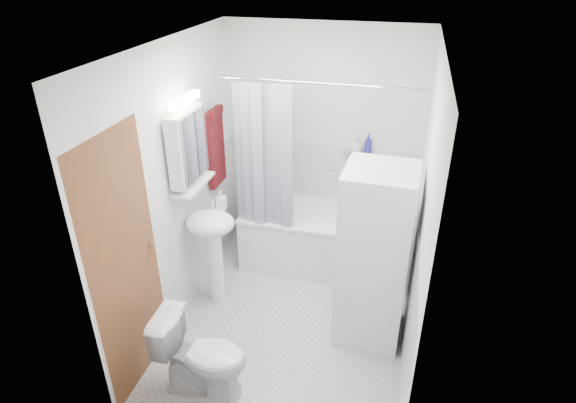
% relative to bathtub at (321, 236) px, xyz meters
% --- Properties ---
extents(floor, '(2.60, 2.60, 0.00)m').
position_rel_bathtub_xyz_m(floor, '(-0.09, -0.92, -0.33)').
color(floor, '#BBBBC0').
rests_on(floor, ground).
extents(room_walls, '(2.60, 2.60, 2.60)m').
position_rel_bathtub_xyz_m(room_walls, '(-0.09, -0.92, 1.15)').
color(room_walls, white).
rests_on(room_walls, ground).
extents(wainscot, '(1.98, 2.58, 2.58)m').
position_rel_bathtub_xyz_m(wainscot, '(-0.09, -0.63, 0.27)').
color(wainscot, white).
rests_on(wainscot, ground).
extents(door, '(0.05, 2.00, 2.00)m').
position_rel_bathtub_xyz_m(door, '(-1.04, -1.47, 0.67)').
color(door, brown).
rests_on(door, ground).
extents(bathtub, '(1.59, 0.75, 0.61)m').
position_rel_bathtub_xyz_m(bathtub, '(0.00, 0.00, 0.00)').
color(bathtub, white).
rests_on(bathtub, ground).
extents(tub_spout, '(0.04, 0.12, 0.04)m').
position_rel_bathtub_xyz_m(tub_spout, '(0.20, 0.33, 0.59)').
color(tub_spout, silver).
rests_on(tub_spout, room_walls).
extents(curtain_rod, '(1.77, 0.02, 0.02)m').
position_rel_bathtub_xyz_m(curtain_rod, '(-0.00, -0.32, 1.67)').
color(curtain_rod, silver).
rests_on(curtain_rod, room_walls).
extents(shower_curtain, '(0.55, 0.02, 1.45)m').
position_rel_bathtub_xyz_m(shower_curtain, '(-0.51, -0.32, 0.92)').
color(shower_curtain, '#131444').
rests_on(shower_curtain, curtain_rod).
extents(sink, '(0.44, 0.37, 1.04)m').
position_rel_bathtub_xyz_m(sink, '(-0.84, -0.84, 0.37)').
color(sink, white).
rests_on(sink, ground).
extents(medicine_cabinet, '(0.13, 0.50, 0.71)m').
position_rel_bathtub_xyz_m(medicine_cabinet, '(-0.99, -0.82, 1.23)').
color(medicine_cabinet, white).
rests_on(medicine_cabinet, room_walls).
extents(shelf, '(0.18, 0.54, 0.02)m').
position_rel_bathtub_xyz_m(shelf, '(-0.98, -0.82, 0.87)').
color(shelf, silver).
rests_on(shelf, room_walls).
extents(shower_caddy, '(0.22, 0.06, 0.02)m').
position_rel_bathtub_xyz_m(shower_caddy, '(0.25, 0.32, 0.82)').
color(shower_caddy, silver).
rests_on(shower_caddy, room_walls).
extents(towel, '(0.07, 0.32, 0.78)m').
position_rel_bathtub_xyz_m(towel, '(-1.03, -0.17, 0.97)').
color(towel, '#520D14').
rests_on(towel, room_walls).
extents(washer_dryer, '(0.58, 0.57, 1.55)m').
position_rel_bathtub_xyz_m(washer_dryer, '(0.59, -0.90, 0.44)').
color(washer_dryer, white).
rests_on(washer_dryer, ground).
extents(toilet, '(0.68, 0.39, 0.66)m').
position_rel_bathtub_xyz_m(toilet, '(-0.54, -1.84, -0.00)').
color(toilet, white).
rests_on(toilet, ground).
extents(soap_pump, '(0.08, 0.17, 0.08)m').
position_rel_bathtub_xyz_m(soap_pump, '(-0.80, -0.67, 0.62)').
color(soap_pump, gray).
rests_on(soap_pump, sink).
extents(shelf_bottle, '(0.07, 0.18, 0.07)m').
position_rel_bathtub_xyz_m(shelf_bottle, '(-0.98, -0.97, 0.91)').
color(shelf_bottle, gray).
rests_on(shelf_bottle, shelf).
extents(shelf_cup, '(0.10, 0.09, 0.10)m').
position_rel_bathtub_xyz_m(shelf_cup, '(-0.98, -0.70, 0.93)').
color(shelf_cup, gray).
rests_on(shelf_cup, shelf).
extents(shampoo_a, '(0.13, 0.17, 0.13)m').
position_rel_bathtub_xyz_m(shampoo_a, '(0.26, 0.32, 0.89)').
color(shampoo_a, gray).
rests_on(shampoo_a, shower_caddy).
extents(shampoo_b, '(0.08, 0.21, 0.08)m').
position_rel_bathtub_xyz_m(shampoo_b, '(0.38, 0.32, 0.87)').
color(shampoo_b, navy).
rests_on(shampoo_b, shower_caddy).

